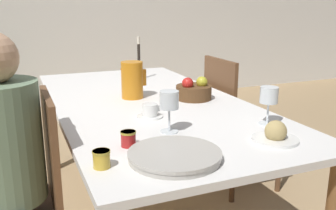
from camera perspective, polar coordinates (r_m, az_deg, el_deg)
The scene contains 14 objects.
wall_back at distance 4.89m, azimuth -15.29°, elevation 15.14°, with size 10.00×0.06×2.60m.
dining_table at distance 2.10m, azimuth -3.17°, elevation -1.53°, with size 0.99×2.02×0.74m.
chair_person_side at distance 1.67m, azimuth -21.06°, elevation -13.57°, with size 0.42×0.42×0.92m.
chair_opposite at distance 2.59m, azimuth 10.00°, elevation -2.50°, with size 0.42×0.42×0.92m.
red_pitcher at distance 2.12m, azimuth -5.49°, elevation 3.85°, with size 0.15×0.12×0.21m.
wine_glass_water at distance 1.70m, azimuth 15.12°, elevation 1.20°, with size 0.08×0.08×0.17m.
wine_glass_juice at distance 1.53m, azimuth 0.19°, elevation 0.40°, with size 0.08×0.08×0.18m.
teacup_near_person at distance 1.77m, azimuth -2.76°, elevation -1.00°, with size 0.12×0.12×0.06m.
serving_tray at distance 1.30m, azimuth 1.02°, elevation -7.70°, with size 0.33×0.33×0.03m.
bread_plate at distance 1.52m, azimuth 16.06°, elevation -4.33°, with size 0.18×0.18×0.09m.
jam_jar_amber at distance 1.42m, azimuth -6.06°, elevation -5.02°, with size 0.06×0.06×0.06m.
jam_jar_red at distance 1.25m, azimuth -10.10°, elevation -7.97°, with size 0.06×0.06×0.06m.
fruit_bowl at distance 2.10m, azimuth 3.96°, elevation 2.15°, with size 0.20×0.20×0.13m.
candlestick_tall at distance 2.66m, azimuth -4.45°, elevation 6.38°, with size 0.06×0.06×0.30m.
Camera 1 is at (-0.66, -1.90, 1.26)m, focal length 40.00 mm.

